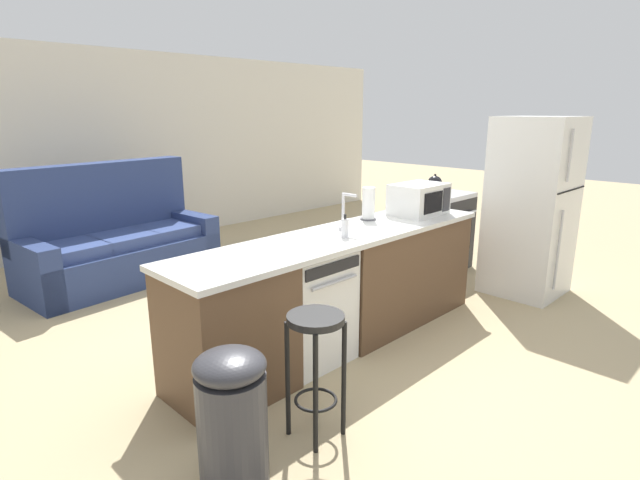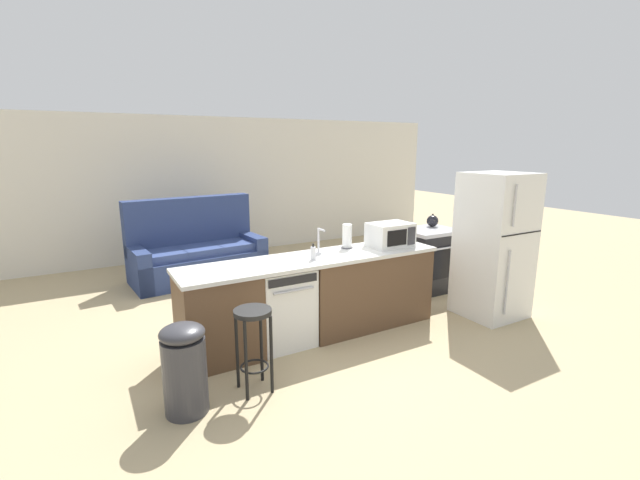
# 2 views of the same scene
# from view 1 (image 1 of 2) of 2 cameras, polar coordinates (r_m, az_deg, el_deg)

# --- Properties ---
(ground_plane) EXTENTS (24.00, 24.00, 0.00)m
(ground_plane) POSITION_cam_1_polar(r_m,az_deg,el_deg) (4.05, 0.86, -12.09)
(ground_plane) COLOR tan
(wall_back) EXTENTS (10.00, 0.06, 2.60)m
(wall_back) POSITION_cam_1_polar(r_m,az_deg,el_deg) (7.33, -21.91, 9.52)
(wall_back) COLOR silver
(wall_back) RESTS_ON ground_plane
(kitchen_counter) EXTENTS (2.94, 0.66, 0.90)m
(kitchen_counter) POSITION_cam_1_polar(r_m,az_deg,el_deg) (4.04, 3.25, -5.67)
(kitchen_counter) COLOR brown
(kitchen_counter) RESTS_ON ground_plane
(dishwasher) EXTENTS (0.58, 0.61, 0.84)m
(dishwasher) POSITION_cam_1_polar(r_m,az_deg,el_deg) (3.71, -1.82, -7.51)
(dishwasher) COLOR white
(dishwasher) RESTS_ON ground_plane
(stove_range) EXTENTS (0.76, 0.68, 0.90)m
(stove_range) POSITION_cam_1_polar(r_m,az_deg,el_deg) (5.98, 12.89, 1.02)
(stove_range) COLOR black
(stove_range) RESTS_ON ground_plane
(refrigerator) EXTENTS (0.72, 0.73, 1.76)m
(refrigerator) POSITION_cam_1_polar(r_m,az_deg,el_deg) (5.41, 23.01, 3.46)
(refrigerator) COLOR silver
(refrigerator) RESTS_ON ground_plane
(microwave) EXTENTS (0.50, 0.37, 0.28)m
(microwave) POSITION_cam_1_polar(r_m,az_deg,el_deg) (4.60, 11.23, 4.59)
(microwave) COLOR white
(microwave) RESTS_ON kitchen_counter
(sink_faucet) EXTENTS (0.07, 0.18, 0.30)m
(sink_faucet) POSITION_cam_1_polar(r_m,az_deg,el_deg) (3.91, 2.82, 2.96)
(sink_faucet) COLOR silver
(sink_faucet) RESTS_ON kitchen_counter
(paper_towel_roll) EXTENTS (0.14, 0.14, 0.28)m
(paper_towel_roll) POSITION_cam_1_polar(r_m,az_deg,el_deg) (4.32, 5.56, 4.12)
(paper_towel_roll) COLOR #4C4C51
(paper_towel_roll) RESTS_ON kitchen_counter
(soap_bottle) EXTENTS (0.06, 0.06, 0.18)m
(soap_bottle) POSITION_cam_1_polar(r_m,az_deg,el_deg) (3.71, 2.87, 1.40)
(soap_bottle) COLOR silver
(soap_bottle) RESTS_ON kitchen_counter
(kettle) EXTENTS (0.21, 0.17, 0.19)m
(kettle) POSITION_cam_1_polar(r_m,az_deg,el_deg) (6.09, 12.99, 6.38)
(kettle) COLOR black
(kettle) RESTS_ON stove_range
(bar_stool) EXTENTS (0.32, 0.32, 0.74)m
(bar_stool) POSITION_cam_1_polar(r_m,az_deg,el_deg) (2.83, -0.50, -12.40)
(bar_stool) COLOR black
(bar_stool) RESTS_ON ground_plane
(trash_bin) EXTENTS (0.35, 0.35, 0.74)m
(trash_bin) POSITION_cam_1_polar(r_m,az_deg,el_deg) (2.57, -9.99, -19.67)
(trash_bin) COLOR #333338
(trash_bin) RESTS_ON ground_plane
(couch) EXTENTS (2.08, 1.08, 1.27)m
(couch) POSITION_cam_1_polar(r_m,az_deg,el_deg) (5.92, -22.36, -0.44)
(couch) COLOR navy
(couch) RESTS_ON ground_plane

